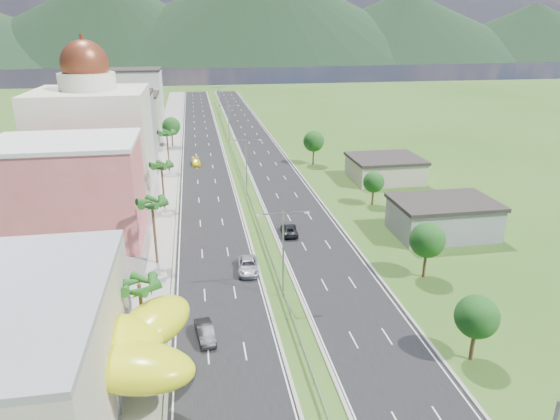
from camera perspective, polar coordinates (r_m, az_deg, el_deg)
ground at (r=52.87m, az=2.33°, el=-15.22°), size 500.00×500.00×0.00m
road_left at (r=135.62m, az=-8.82°, el=6.85°), size 11.00×260.00×0.04m
road_right at (r=136.65m, az=-2.48°, el=7.17°), size 11.00×260.00×0.04m
sidewalk_left at (r=135.81m, az=-12.85°, el=6.62°), size 7.00×260.00×0.12m
median_guardrail at (r=118.34m, az=-4.96°, el=5.37°), size 0.10×216.06×0.76m
streetlight_median_b at (r=58.06m, az=0.37°, el=-4.11°), size 6.04×0.25×11.00m
streetlight_median_c at (r=95.61m, az=-3.88°, el=5.63°), size 6.04×0.25×11.00m
streetlight_median_d at (r=139.49m, az=-5.89°, el=10.17°), size 6.04×0.25×11.00m
streetlight_median_e at (r=183.91m, az=-6.96°, el=12.51°), size 6.04×0.25×11.00m
lime_canopy at (r=47.10m, az=-21.81°, el=-14.40°), size 18.00×15.00×7.40m
pink_shophouse at (r=79.82m, az=-22.84°, el=1.69°), size 20.00×15.00×15.00m
domed_building at (r=100.74m, az=-20.46°, el=7.85°), size 20.00×20.00×28.70m
midrise_grey at (r=125.43m, az=-17.93°, el=8.78°), size 16.00×15.00×16.00m
midrise_beige at (r=147.17m, az=-16.79°, el=9.85°), size 16.00×15.00×13.00m
midrise_white at (r=169.42m, az=-16.05°, el=12.03°), size 16.00×15.00×18.00m
shed_near at (r=81.79m, az=18.10°, el=-1.00°), size 15.00×10.00×5.00m
shed_far at (r=108.57m, az=11.88°, el=4.52°), size 14.00×12.00×4.40m
palm_tree_b at (r=50.36m, az=-15.78°, el=-8.54°), size 3.60×3.60×8.10m
palm_tree_c at (r=68.08m, az=-14.41°, el=0.54°), size 3.60×3.60×9.60m
palm_tree_d at (r=90.32m, az=-13.40°, el=4.78°), size 3.60×3.60×8.60m
palm_tree_e at (r=114.47m, az=-12.82°, el=8.40°), size 3.60×3.60×9.40m
leafy_tree_lfar at (r=139.51m, az=-12.32°, el=9.33°), size 4.90×4.90×8.05m
leafy_tree_ra at (r=51.83m, az=21.57°, el=-11.30°), size 4.20×4.20×6.90m
leafy_tree_rb at (r=66.17m, az=16.49°, el=-3.33°), size 4.55×4.55×7.47m
leafy_tree_rc at (r=91.73m, az=10.66°, el=3.16°), size 3.85×3.85×6.33m
leafy_tree_rd at (r=118.09m, az=3.87°, el=7.84°), size 4.90×4.90×8.05m
mountain_ridge at (r=497.93m, az=-1.85°, el=16.57°), size 860.00×140.00×90.00m
car_dark_left at (r=53.89m, az=-8.56°, el=-13.64°), size 2.30×4.93×1.56m
car_silver_mid_left at (r=66.76m, az=-3.67°, el=-6.36°), size 3.07×6.04×1.63m
car_yellow_far_left at (r=119.97m, az=-9.56°, el=5.43°), size 2.25×4.93×1.40m
car_dark_far_right at (r=78.23m, az=1.05°, el=-2.28°), size 2.87×5.49×1.48m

